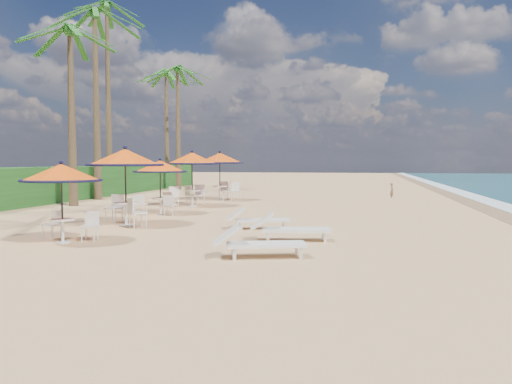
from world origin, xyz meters
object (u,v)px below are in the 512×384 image
(lounger_far, at_px, (256,219))
(station_2, at_px, (160,173))
(station_0, at_px, (62,180))
(station_1, at_px, (125,165))
(lounger_near, at_px, (257,242))
(station_4, at_px, (221,164))
(station_3, at_px, (191,165))
(lounger_mid, at_px, (288,228))

(lounger_far, bearing_deg, station_2, 126.06)
(station_0, xyz_separation_m, station_1, (-0.03, 3.56, 0.37))
(station_0, distance_m, station_2, 7.09)
(lounger_near, bearing_deg, station_1, 122.33)
(station_4, bearing_deg, station_2, -93.40)
(station_0, height_order, station_2, station_2)
(station_3, bearing_deg, station_2, -90.69)
(station_0, height_order, lounger_mid, station_0)
(station_0, distance_m, station_1, 3.58)
(station_2, bearing_deg, lounger_near, -54.82)
(station_2, distance_m, station_4, 7.31)
(station_0, relative_size, lounger_far, 1.05)
(station_0, xyz_separation_m, station_3, (-0.28, 10.69, 0.30))
(lounger_mid, distance_m, lounger_far, 2.47)
(lounger_near, bearing_deg, station_4, 91.11)
(station_2, xyz_separation_m, station_4, (0.43, 7.29, 0.32))
(station_0, bearing_deg, lounger_mid, 14.63)
(station_0, height_order, station_1, station_1)
(station_3, distance_m, lounger_far, 8.64)
(station_0, bearing_deg, station_4, 89.55)
(station_3, bearing_deg, station_1, -88.03)
(station_1, xyz_separation_m, lounger_near, (5.37, -4.50, -1.66))
(station_4, relative_size, lounger_near, 1.26)
(lounger_near, bearing_deg, station_3, 98.05)
(station_0, xyz_separation_m, lounger_mid, (5.66, 1.48, -1.28))
(lounger_far, bearing_deg, lounger_mid, -75.43)
(station_1, distance_m, lounger_far, 4.70)
(station_2, bearing_deg, lounger_mid, -43.15)
(station_1, distance_m, station_2, 3.56)
(station_2, relative_size, lounger_mid, 1.02)
(station_1, bearing_deg, lounger_mid, -20.06)
(station_4, height_order, lounger_far, station_4)
(station_1, bearing_deg, station_0, -89.49)
(station_0, bearing_deg, station_2, 92.58)
(station_0, relative_size, station_2, 0.95)
(lounger_mid, bearing_deg, lounger_near, -108.71)
(station_0, relative_size, station_3, 0.81)
(station_4, distance_m, lounger_far, 11.72)
(station_0, xyz_separation_m, station_2, (-0.32, 7.08, 0.01))
(lounger_near, relative_size, lounger_far, 1.05)
(station_0, distance_m, station_3, 10.70)
(station_4, bearing_deg, station_1, -90.77)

